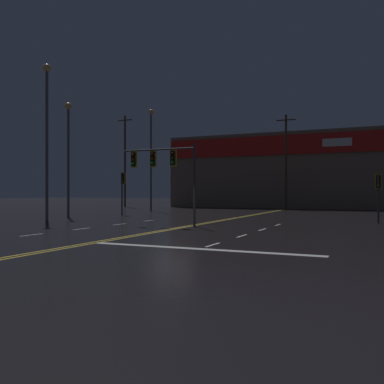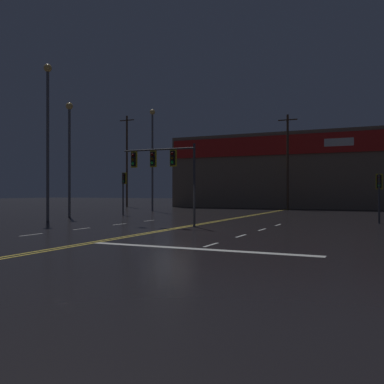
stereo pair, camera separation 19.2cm
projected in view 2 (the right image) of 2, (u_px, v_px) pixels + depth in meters
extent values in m
plane|color=black|center=(171.00, 229.00, 22.93)|extent=(200.00, 200.00, 0.00)
cube|color=gold|center=(168.00, 229.00, 22.99)|extent=(0.12, 60.00, 0.01)
cube|color=gold|center=(173.00, 229.00, 22.87)|extent=(0.12, 60.00, 0.01)
cube|color=silver|center=(31.00, 235.00, 19.92)|extent=(0.12, 1.40, 0.01)
cube|color=silver|center=(82.00, 229.00, 23.19)|extent=(0.12, 1.40, 0.01)
cube|color=silver|center=(120.00, 224.00, 26.46)|extent=(0.12, 1.40, 0.01)
cube|color=silver|center=(149.00, 221.00, 29.73)|extent=(0.12, 1.40, 0.01)
cube|color=silver|center=(211.00, 245.00, 16.13)|extent=(0.12, 1.40, 0.01)
cube|color=silver|center=(241.00, 236.00, 19.40)|extent=(0.12, 1.40, 0.01)
cube|color=silver|center=(262.00, 230.00, 22.67)|extent=(0.12, 1.40, 0.01)
cube|color=silver|center=(278.00, 225.00, 25.94)|extent=(0.12, 1.40, 0.01)
cube|color=silver|center=(197.00, 249.00, 14.96)|extent=(8.69, 0.40, 0.01)
cylinder|color=#38383D|center=(194.00, 185.00, 24.50)|extent=(0.14, 0.14, 4.78)
cylinder|color=#38383D|center=(158.00, 150.00, 25.48)|extent=(4.73, 0.10, 0.10)
cube|color=black|center=(173.00, 158.00, 25.06)|extent=(0.28, 0.24, 0.84)
cube|color=gold|center=(173.00, 158.00, 25.06)|extent=(0.42, 0.08, 0.99)
sphere|color=#500705|center=(172.00, 154.00, 24.92)|extent=(0.17, 0.17, 0.17)
sphere|color=#543707|center=(172.00, 158.00, 24.92)|extent=(0.17, 0.17, 0.17)
sphere|color=green|center=(172.00, 162.00, 24.92)|extent=(0.17, 0.17, 0.17)
cube|color=black|center=(153.00, 159.00, 25.63)|extent=(0.28, 0.24, 0.84)
cube|color=gold|center=(153.00, 159.00, 25.63)|extent=(0.42, 0.08, 0.99)
sphere|color=#500705|center=(152.00, 154.00, 25.48)|extent=(0.17, 0.17, 0.17)
sphere|color=#543707|center=(152.00, 159.00, 25.48)|extent=(0.17, 0.17, 0.17)
sphere|color=green|center=(152.00, 163.00, 25.48)|extent=(0.17, 0.17, 0.17)
cube|color=black|center=(134.00, 160.00, 26.19)|extent=(0.28, 0.24, 0.84)
cube|color=gold|center=(134.00, 160.00, 26.19)|extent=(0.42, 0.08, 0.99)
sphere|color=#500705|center=(133.00, 155.00, 26.05)|extent=(0.17, 0.17, 0.17)
sphere|color=#543707|center=(133.00, 159.00, 26.05)|extent=(0.17, 0.17, 0.17)
sphere|color=green|center=(133.00, 163.00, 26.05)|extent=(0.17, 0.17, 0.17)
cylinder|color=#38383D|center=(379.00, 199.00, 27.11)|extent=(0.13, 0.13, 3.14)
cube|color=black|center=(379.00, 182.00, 27.27)|extent=(0.28, 0.24, 0.84)
cube|color=gold|center=(379.00, 182.00, 27.27)|extent=(0.42, 0.08, 0.99)
sphere|color=#500705|center=(379.00, 178.00, 27.13)|extent=(0.17, 0.17, 0.17)
sphere|color=#543707|center=(379.00, 181.00, 27.13)|extent=(0.17, 0.17, 0.17)
sphere|color=green|center=(379.00, 185.00, 27.13)|extent=(0.17, 0.17, 0.17)
cylinder|color=#38383D|center=(123.00, 194.00, 36.82)|extent=(0.13, 0.13, 3.66)
cube|color=black|center=(124.00, 178.00, 36.98)|extent=(0.28, 0.24, 0.84)
cube|color=gold|center=(124.00, 178.00, 36.98)|extent=(0.42, 0.08, 0.99)
sphere|color=#500705|center=(123.00, 175.00, 36.84)|extent=(0.17, 0.17, 0.17)
sphere|color=#543707|center=(123.00, 178.00, 36.84)|extent=(0.17, 0.17, 0.17)
sphere|color=green|center=(123.00, 181.00, 36.84)|extent=(0.17, 0.17, 0.17)
cylinder|color=#59595E|center=(152.00, 162.00, 44.99)|extent=(0.20, 0.20, 10.27)
sphere|color=#F4C666|center=(152.00, 112.00, 44.99)|extent=(0.56, 0.56, 0.56)
cylinder|color=#59595E|center=(69.00, 163.00, 33.90)|extent=(0.20, 0.20, 8.66)
sphere|color=#F4C666|center=(69.00, 106.00, 33.90)|extent=(0.56, 0.56, 0.56)
cylinder|color=#59595E|center=(48.00, 146.00, 29.65)|extent=(0.20, 0.20, 10.44)
sphere|color=#F4C666|center=(48.00, 68.00, 29.65)|extent=(0.56, 0.56, 0.56)
cube|color=#7A6651|center=(298.00, 172.00, 55.31)|extent=(31.55, 10.00, 9.27)
cube|color=red|center=(290.00, 144.00, 50.68)|extent=(30.92, 0.20, 2.32)
cube|color=white|center=(339.00, 142.00, 48.32)|extent=(3.20, 0.16, 0.90)
cylinder|color=#4C3828|center=(127.00, 161.00, 57.94)|extent=(0.26, 0.26, 12.34)
cube|color=#4C3828|center=(127.00, 120.00, 57.94)|extent=(2.20, 0.12, 0.12)
cylinder|color=#4C3828|center=(288.00, 162.00, 48.83)|extent=(0.26, 0.26, 10.86)
cube|color=#4C3828|center=(288.00, 120.00, 48.83)|extent=(2.20, 0.12, 0.12)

